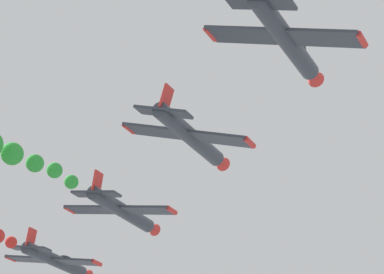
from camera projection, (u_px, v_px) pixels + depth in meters
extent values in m
cylinder|color=#333842|center=(55.00, 260.00, 79.20)|extent=(1.26, 9.00, 1.26)
cone|color=red|center=(85.00, 274.00, 83.45)|extent=(1.20, 1.20, 1.20)
cube|color=#333842|center=(53.00, 260.00, 78.83)|extent=(9.11, 1.90, 1.63)
cylinder|color=red|center=(11.00, 258.00, 80.87)|extent=(0.41, 1.40, 0.41)
cylinder|color=red|center=(97.00, 263.00, 76.79)|extent=(0.41, 1.40, 0.41)
cube|color=#333842|center=(30.00, 248.00, 75.88)|extent=(3.78, 1.20, 0.78)
cube|color=red|center=(31.00, 238.00, 76.10)|extent=(0.39, 1.10, 1.60)
ellipsoid|color=black|center=(67.00, 260.00, 80.86)|extent=(0.90, 2.20, 0.82)
sphere|color=red|center=(11.00, 242.00, 73.43)|extent=(1.01, 1.01, 1.01)
cylinder|color=#333842|center=(122.00, 210.00, 69.77)|extent=(1.25, 9.00, 1.25)
cone|color=red|center=(152.00, 228.00, 74.03)|extent=(1.19, 1.20, 1.19)
cube|color=#333842|center=(119.00, 210.00, 69.41)|extent=(9.13, 1.90, 1.52)
cylinder|color=red|center=(70.00, 210.00, 71.43)|extent=(0.41, 1.40, 0.41)
cylinder|color=red|center=(172.00, 210.00, 67.39)|extent=(0.41, 1.40, 0.41)
cube|color=#333842|center=(96.00, 194.00, 66.46)|extent=(3.79, 1.20, 0.73)
cube|color=red|center=(97.00, 182.00, 66.68)|extent=(0.37, 1.10, 1.60)
ellipsoid|color=black|center=(134.00, 211.00, 71.44)|extent=(0.89, 2.20, 0.81)
sphere|color=green|center=(71.00, 182.00, 63.70)|extent=(1.03, 1.03, 1.03)
sphere|color=green|center=(55.00, 170.00, 61.80)|extent=(1.12, 1.12, 1.12)
sphere|color=green|center=(35.00, 163.00, 59.80)|extent=(1.24, 1.24, 1.24)
sphere|color=green|center=(12.00, 154.00, 57.92)|extent=(1.51, 1.51, 1.51)
cylinder|color=#333842|center=(190.00, 136.00, 59.21)|extent=(1.37, 9.00, 1.37)
cone|color=red|center=(220.00, 161.00, 63.46)|extent=(1.30, 1.20, 1.30)
cube|color=#333842|center=(187.00, 135.00, 58.85)|extent=(8.87, 1.90, 2.79)
cylinder|color=red|center=(129.00, 128.00, 61.07)|extent=(0.45, 1.40, 0.45)
cylinder|color=red|center=(250.00, 142.00, 56.63)|extent=(0.45, 1.40, 0.45)
cube|color=#333842|center=(163.00, 112.00, 55.89)|extent=(3.69, 1.20, 1.25)
cube|color=red|center=(166.00, 98.00, 56.06)|extent=(0.59, 1.10, 1.57)
ellipsoid|color=black|center=(203.00, 139.00, 60.85)|extent=(0.97, 2.20, 0.90)
cylinder|color=#333842|center=(286.00, 38.00, 50.36)|extent=(1.36, 9.00, 1.36)
cone|color=red|center=(313.00, 76.00, 54.61)|extent=(1.29, 1.20, 1.29)
cube|color=#333842|center=(283.00, 36.00, 50.00)|extent=(8.91, 1.90, 2.66)
cylinder|color=red|center=(210.00, 34.00, 52.20)|extent=(0.44, 1.40, 0.44)
cylinder|color=red|center=(362.00, 39.00, 47.80)|extent=(0.44, 1.40, 0.44)
cube|color=#333842|center=(261.00, 3.00, 47.04)|extent=(3.71, 1.20, 1.20)
ellipsoid|color=black|center=(298.00, 44.00, 52.00)|extent=(0.96, 2.20, 0.89)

